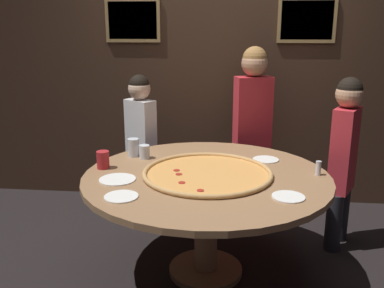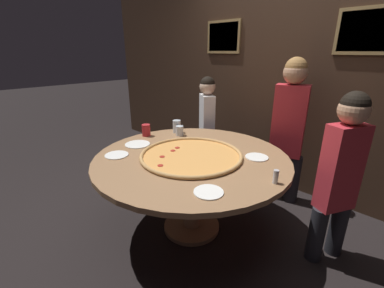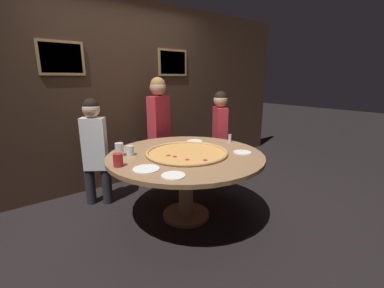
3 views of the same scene
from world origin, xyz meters
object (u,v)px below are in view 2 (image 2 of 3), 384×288
drink_cup_centre_back (146,130)px  drink_cup_near_right (180,131)px  giant_pizza (191,155)px  diner_side_right (340,171)px  white_plate_left_side (137,144)px  white_plate_right_side (117,155)px  diner_far_right (288,124)px  dining_table (192,169)px  drink_cup_by_shaker (177,126)px  condiment_shaker (276,177)px  diner_side_left (207,122)px  white_plate_far_back (257,157)px  white_plate_beside_cup (209,192)px

drink_cup_centre_back → drink_cup_near_right: bearing=47.2°
giant_pizza → diner_side_right: (1.00, 0.53, 0.01)m
drink_cup_near_right → white_plate_left_side: bearing=-99.1°
white_plate_right_side → diner_far_right: size_ratio=0.13×
dining_table → white_plate_left_side: 0.60m
white_plate_left_side → diner_side_right: (1.58, 0.69, 0.02)m
drink_cup_by_shaker → white_plate_left_side: size_ratio=0.58×
drink_cup_centre_back → diner_far_right: diner_far_right is taller
diner_far_right → drink_cup_centre_back: bearing=27.0°
condiment_shaker → diner_side_left: diner_side_left is taller
diner_side_right → condiment_shaker: bearing=-3.6°
white_plate_far_back → condiment_shaker: (0.32, -0.30, 0.05)m
dining_table → white_plate_right_side: bearing=-136.1°
white_plate_far_back → diner_side_right: size_ratio=0.14×
diner_far_right → diner_side_right: bearing=122.8°
giant_pizza → condiment_shaker: size_ratio=8.98×
diner_side_right → giant_pizza: bearing=-35.0°
drink_cup_by_shaker → condiment_shaker: drink_cup_by_shaker is taller
condiment_shaker → white_plate_beside_cup: bearing=-120.1°
giant_pizza → diner_side_left: size_ratio=0.67×
drink_cup_centre_back → white_plate_left_side: (0.16, -0.22, -0.06)m
white_plate_beside_cup → diner_far_right: (-0.17, 1.44, 0.13)m
dining_table → white_plate_right_side: (-0.46, -0.45, 0.13)m
drink_cup_by_shaker → diner_side_left: (-0.07, 0.57, -0.07)m
giant_pizza → diner_side_left: 1.15m
dining_table → drink_cup_near_right: drink_cup_near_right is taller
white_plate_left_side → diner_far_right: (0.90, 1.25, 0.13)m
dining_table → white_plate_right_side: size_ratio=8.28×
diner_side_left → white_plate_beside_cup: bearing=167.2°
white_plate_left_side → white_plate_far_back: size_ratio=1.23×
white_plate_far_back → diner_side_left: diner_side_left is taller
white_plate_left_side → white_plate_right_side: same height
dining_table → diner_side_right: 1.15m
drink_cup_centre_back → giant_pizza: bearing=-5.1°
white_plate_beside_cup → diner_far_right: diner_far_right is taller
drink_cup_by_shaker → diner_far_right: 1.17m
drink_cup_near_right → white_plate_far_back: bearing=3.2°
drink_cup_by_shaker → white_plate_left_side: bearing=-87.9°
giant_pizza → drink_cup_near_right: 0.59m
dining_table → condiment_shaker: condiment_shaker is taller
drink_cup_by_shaker → diner_side_right: bearing=5.7°
dining_table → white_plate_left_side: size_ratio=7.00×
drink_cup_centre_back → condiment_shaker: (1.47, 0.01, -0.01)m
white_plate_left_side → diner_far_right: size_ratio=0.15×
drink_cup_by_shaker → giant_pizza: bearing=-32.1°
white_plate_beside_cup → diner_side_right: bearing=59.6°
white_plate_far_back → diner_side_right: 0.62m
drink_cup_near_right → diner_side_right: bearing=7.9°
giant_pizza → white_plate_beside_cup: giant_pizza is taller
white_plate_right_side → white_plate_far_back: size_ratio=1.04×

